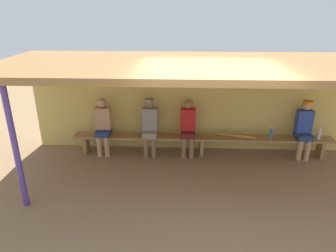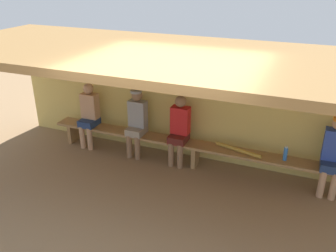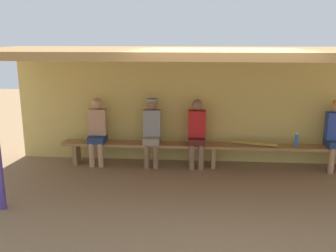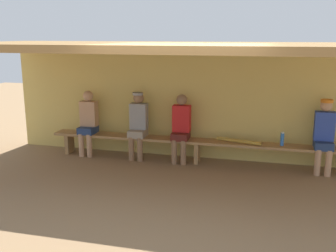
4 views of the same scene
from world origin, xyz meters
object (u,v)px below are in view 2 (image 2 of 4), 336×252
Objects in this scene: player_in_white at (89,113)px; baseball_bat at (238,150)px; player_shirtless_tan at (179,128)px; player_near_post at (137,120)px; bench at (196,147)px; player_in_blue at (333,152)px; water_bottle_blue at (285,154)px.

player_in_white is 1.54× the size of baseball_bat.
player_shirtless_tan is at bearing 0.00° from player_in_white.
baseball_bat is at bearing -0.10° from player_near_post.
bench is 4.46× the size of player_in_blue.
player_near_post is at bearing 179.97° from player_shirtless_tan.
player_in_blue is (3.50, 0.00, 0.00)m from player_near_post.
player_shirtless_tan is 1.54× the size of baseball_bat.
bench is 6.90× the size of baseball_bat.
player_near_post and player_in_blue have the same top height.
bench is at bearing -0.17° from player_near_post.
player_shirtless_tan reaches higher than water_bottle_blue.
player_shirtless_tan is (0.88, -0.00, -0.02)m from player_near_post.
water_bottle_blue is (1.58, -0.00, 0.20)m from bench.
player_in_blue is at bearing 0.46° from water_bottle_blue.
player_shirtless_tan is at bearing 179.84° from water_bottle_blue.
baseball_bat is (0.79, -0.00, 0.11)m from bench.
water_bottle_blue is (3.87, -0.01, -0.15)m from player_in_white.
player_near_post is 1.01× the size of player_shirtless_tan.
player_in_blue is 2.62m from player_shirtless_tan.
player_near_post reaches higher than bench.
player_in_white reaches higher than water_bottle_blue.
player_in_white is 0.99× the size of player_near_post.
player_shirtless_tan is at bearing -179.99° from player_in_blue.
player_in_blue reaches higher than player_in_white.
player_near_post is 0.88m from player_shirtless_tan.
player_shirtless_tan is at bearing -0.03° from player_near_post.
bench is 1.59m from water_bottle_blue.
player_shirtless_tan is (-0.33, 0.00, 0.34)m from bench.
baseball_bat is (-1.50, -0.00, -0.25)m from player_in_blue.
bench is at bearing 179.92° from water_bottle_blue.
player_shirtless_tan is (-2.62, -0.00, -0.02)m from player_in_blue.
player_near_post is 2.79m from water_bottle_blue.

